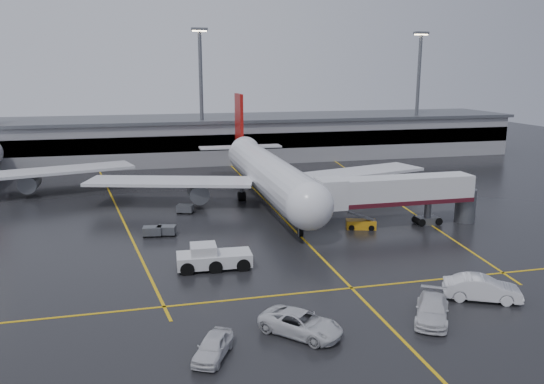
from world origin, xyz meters
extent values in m
plane|color=black|center=(0.00, 0.00, 0.00)|extent=(220.00, 220.00, 0.00)
cube|color=gold|center=(0.00, 0.00, 0.01)|extent=(0.25, 90.00, 0.02)
cube|color=gold|center=(0.00, -22.00, 0.01)|extent=(60.00, 0.25, 0.02)
cube|color=gold|center=(-20.00, 10.00, 0.01)|extent=(9.99, 69.35, 0.02)
cube|color=gold|center=(18.00, 10.00, 0.01)|extent=(7.57, 69.64, 0.02)
cube|color=gray|center=(0.00, 48.00, 4.00)|extent=(120.00, 18.00, 8.00)
cube|color=black|center=(0.00, 39.20, 4.50)|extent=(120.00, 0.40, 3.00)
cube|color=#595B60|center=(0.00, 48.00, 8.30)|extent=(122.00, 19.00, 0.60)
cylinder|color=#595B60|center=(-5.00, 42.00, 12.50)|extent=(0.70, 0.70, 25.00)
cube|color=#595B60|center=(-5.00, 42.00, 25.20)|extent=(3.00, 1.20, 0.50)
cube|color=#FFE5B2|center=(-5.00, 42.00, 24.90)|extent=(2.60, 0.90, 0.20)
cylinder|color=#595B60|center=(40.00, 42.00, 12.50)|extent=(0.70, 0.70, 25.00)
cube|color=#595B60|center=(40.00, 42.00, 25.20)|extent=(3.00, 1.20, 0.50)
cube|color=#FFE5B2|center=(40.00, 42.00, 24.90)|extent=(2.60, 0.90, 0.20)
cylinder|color=silver|center=(0.00, 8.00, 4.20)|extent=(5.20, 36.00, 5.20)
sphere|color=silver|center=(0.00, -10.00, 4.20)|extent=(5.20, 5.20, 5.20)
cone|color=silver|center=(0.00, 29.00, 4.80)|extent=(4.94, 8.00, 4.94)
cube|color=#970F0B|center=(0.00, 30.00, 9.70)|extent=(0.50, 5.50, 8.50)
cube|color=silver|center=(0.00, 29.00, 5.00)|extent=(14.00, 3.00, 0.25)
cube|color=silver|center=(-13.00, 10.00, 3.40)|extent=(22.80, 11.83, 0.40)
cube|color=silver|center=(13.00, 10.00, 3.40)|extent=(22.80, 11.83, 0.40)
cylinder|color=#595B60|center=(-9.50, 9.00, 2.00)|extent=(2.60, 4.50, 2.60)
cylinder|color=#595B60|center=(9.50, 9.00, 2.00)|extent=(2.60, 4.50, 2.60)
cylinder|color=#595B60|center=(0.00, -7.00, 1.00)|extent=(0.56, 0.56, 2.00)
cylinder|color=#595B60|center=(-3.20, 11.00, 1.00)|extent=(0.56, 0.56, 2.00)
cylinder|color=#595B60|center=(3.20, 11.00, 1.00)|extent=(0.56, 0.56, 2.00)
cylinder|color=black|center=(0.00, -7.00, 0.45)|extent=(0.40, 1.10, 1.10)
cylinder|color=black|center=(-3.20, 11.00, 0.55)|extent=(1.00, 1.40, 1.40)
cylinder|color=black|center=(3.20, 11.00, 0.55)|extent=(1.00, 1.40, 1.40)
cube|color=silver|center=(-29.00, 22.00, 3.40)|extent=(22.80, 11.83, 0.40)
cylinder|color=#595B60|center=(-32.50, 21.00, 2.00)|extent=(2.60, 4.50, 2.60)
cube|color=silver|center=(12.00, -6.00, 4.40)|extent=(18.00, 3.20, 3.00)
cube|color=#460F19|center=(12.00, -6.00, 3.10)|extent=(18.00, 3.30, 0.50)
cube|color=silver|center=(3.80, -6.00, 4.40)|extent=(3.00, 3.40, 3.30)
cylinder|color=#595B60|center=(16.00, -6.00, 1.50)|extent=(0.80, 0.80, 3.00)
cube|color=#595B60|center=(16.00, -6.00, 0.45)|extent=(2.60, 1.60, 0.90)
cylinder|color=#595B60|center=(21.00, -6.00, 2.00)|extent=(2.40, 2.40, 4.00)
cylinder|color=black|center=(14.90, -6.00, 0.45)|extent=(0.90, 1.80, 0.90)
cylinder|color=black|center=(17.10, -6.00, 0.45)|extent=(0.90, 1.80, 0.90)
cube|color=silver|center=(-10.57, -14.58, 0.88)|extent=(6.92, 3.00, 1.17)
cube|color=silver|center=(-11.54, -14.54, 1.85)|extent=(2.43, 2.43, 0.97)
cube|color=black|center=(-11.54, -14.54, 1.85)|extent=(2.19, 2.19, 0.88)
cylinder|color=black|center=(-13.10, -14.48, 0.54)|extent=(1.38, 2.97, 1.26)
cylinder|color=black|center=(-10.57, -14.58, 0.54)|extent=(1.38, 2.97, 1.26)
cylinder|color=black|center=(-8.04, -14.68, 0.54)|extent=(1.38, 2.97, 1.26)
cube|color=#C78712|center=(7.61, -5.92, 0.52)|extent=(3.64, 2.32, 1.03)
cube|color=#595B60|center=(7.61, -5.92, 1.50)|extent=(3.36, 1.74, 1.18)
cylinder|color=black|center=(6.53, -5.59, 0.28)|extent=(1.09, 1.72, 0.66)
cylinder|color=black|center=(8.69, -6.24, 0.28)|extent=(1.09, 1.72, 0.66)
imported|color=silver|center=(-6.49, -28.80, 0.82)|extent=(6.06, 6.13, 1.64)
imported|color=silver|center=(3.49, -28.92, 0.81)|extent=(4.88, 5.97, 1.63)
imported|color=silver|center=(9.18, -26.67, 0.98)|extent=(6.23, 4.40, 1.95)
imported|color=silver|center=(-12.81, -30.36, 0.73)|extent=(3.49, 4.63, 1.47)
cube|color=#595B60|center=(-14.33, -3.29, 0.65)|extent=(2.26, 1.75, 0.90)
cylinder|color=black|center=(-15.23, -3.57, 0.18)|extent=(0.40, 0.20, 0.40)
cylinder|color=black|center=(-13.68, -3.97, 0.18)|extent=(0.40, 0.20, 0.40)
cylinder|color=black|center=(-14.98, -2.60, 0.18)|extent=(0.40, 0.20, 0.40)
cylinder|color=black|center=(-13.43, -3.00, 0.18)|extent=(0.40, 0.20, 0.40)
cube|color=#595B60|center=(-15.87, -3.24, 0.65)|extent=(2.15, 1.55, 0.90)
cylinder|color=black|center=(-16.72, -3.63, 0.18)|extent=(0.40, 0.20, 0.40)
cylinder|color=black|center=(-15.14, -3.84, 0.18)|extent=(0.40, 0.20, 0.40)
cylinder|color=black|center=(-16.59, -2.64, 0.18)|extent=(0.40, 0.20, 0.40)
cylinder|color=black|center=(-15.01, -2.85, 0.18)|extent=(0.40, 0.20, 0.40)
cube|color=#595B60|center=(-11.52, 5.85, 0.65)|extent=(2.32, 1.90, 0.90)
cylinder|color=black|center=(-12.44, 5.65, 0.18)|extent=(0.40, 0.20, 0.40)
cylinder|color=black|center=(-10.94, 5.11, 0.18)|extent=(0.40, 0.20, 0.40)
cylinder|color=black|center=(-12.11, 6.59, 0.18)|extent=(0.40, 0.20, 0.40)
cylinder|color=black|center=(-10.60, 6.05, 0.18)|extent=(0.40, 0.20, 0.40)
camera|label=1|loc=(-16.62, -61.77, 17.96)|focal=35.75mm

